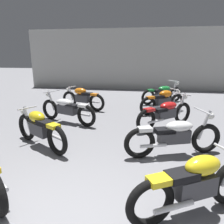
{
  "coord_description": "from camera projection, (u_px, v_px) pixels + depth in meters",
  "views": [
    {
      "loc": [
        0.93,
        -1.74,
        2.11
      ],
      "look_at": [
        0.0,
        3.91,
        0.55
      ],
      "focal_mm": 34.12,
      "sensor_mm": 36.0,
      "label": 1
    }
  ],
  "objects": [
    {
      "name": "motorcycle_right_row_4",
      "position": [
        163.0,
        93.0,
        9.35
      ],
      "size": [
        1.83,
        1.35,
        0.97
      ],
      "color": "black",
      "rests_on": "ground"
    },
    {
      "name": "motorcycle_right_row_1",
      "position": [
        175.0,
        135.0,
        4.48
      ],
      "size": [
        2.09,
        0.94,
        0.97
      ],
      "color": "black",
      "rests_on": "ground"
    },
    {
      "name": "motorcycle_left_row_2",
      "position": [
        67.0,
        109.0,
        6.67
      ],
      "size": [
        2.06,
        0.99,
        0.97
      ],
      "color": "black",
      "rests_on": "ground"
    },
    {
      "name": "motorcycle_left_row_1",
      "position": [
        40.0,
        128.0,
        4.91
      ],
      "size": [
        1.74,
        1.13,
        0.88
      ],
      "color": "black",
      "rests_on": "ground"
    },
    {
      "name": "motorcycle_right_row_0",
      "position": [
        195.0,
        184.0,
        2.79
      ],
      "size": [
        1.78,
        1.05,
        0.88
      ],
      "color": "black",
      "rests_on": "ground"
    },
    {
      "name": "motorcycle_right_row_2",
      "position": [
        166.0,
        113.0,
        6.23
      ],
      "size": [
        1.69,
        1.53,
        0.97
      ],
      "color": "black",
      "rests_on": "ground"
    },
    {
      "name": "motorcycle_right_row_3",
      "position": [
        163.0,
        101.0,
        7.76
      ],
      "size": [
        1.69,
        1.2,
        0.88
      ],
      "color": "black",
      "rests_on": "ground"
    },
    {
      "name": "motorcycle_left_row_3",
      "position": [
        82.0,
        98.0,
        8.33
      ],
      "size": [
        1.9,
        0.76,
        0.88
      ],
      "color": "black",
      "rests_on": "ground"
    },
    {
      "name": "back_wall",
      "position": [
        132.0,
        60.0,
        12.87
      ],
      "size": [
        13.08,
        0.24,
        3.6
      ],
      "primitive_type": "cube",
      "color": "#B2B2AD",
      "rests_on": "ground"
    }
  ]
}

